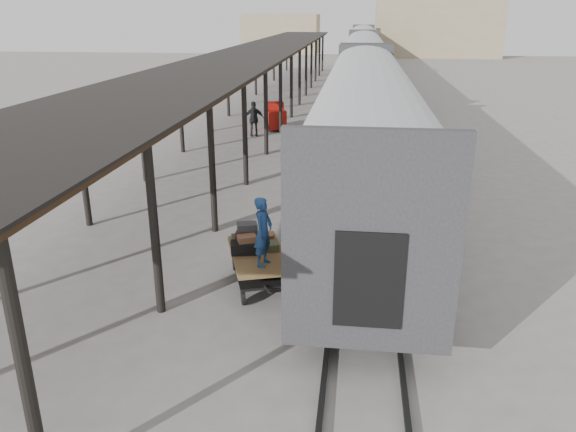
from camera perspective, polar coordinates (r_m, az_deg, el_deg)
The scene contains 11 objects.
ground at distance 14.59m, azimuth -5.11°, elevation -6.04°, with size 160.00×160.00×0.00m, color slate.
train at distance 46.73m, azimuth 7.71°, elevation 15.34°, with size 3.45×76.01×4.01m.
canopy at distance 37.40m, azimuth -2.72°, elevation 16.37°, with size 4.90×64.30×4.15m.
rails at distance 47.21m, azimuth 7.57°, elevation 12.17°, with size 1.54×150.00×0.12m.
building_far at distance 91.49m, azimuth 14.80°, elevation 17.94°, with size 18.00×10.00×8.00m, color tan.
building_left at distance 95.72m, azimuth -0.69°, elevation 18.02°, with size 12.00×8.00×6.00m, color tan.
baggage_cart at distance 13.84m, azimuth -3.04°, elevation -4.52°, with size 1.94×2.67×0.86m.
suitcase_stack at distance 13.98m, azimuth -3.85°, elevation -2.46°, with size 1.31×1.33×0.60m.
luggage_tug at distance 32.71m, azimuth -1.24°, elevation 10.00°, with size 1.44×1.90×1.50m.
porter at distance 12.81m, azimuth -2.53°, elevation -1.59°, with size 0.60×0.39×1.64m, color navy.
pedestrian at distance 30.77m, azimuth -3.47°, elevation 9.81°, with size 1.10×0.46×1.89m, color black.
Camera 1 is at (2.89, -12.79, 6.40)m, focal length 35.00 mm.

